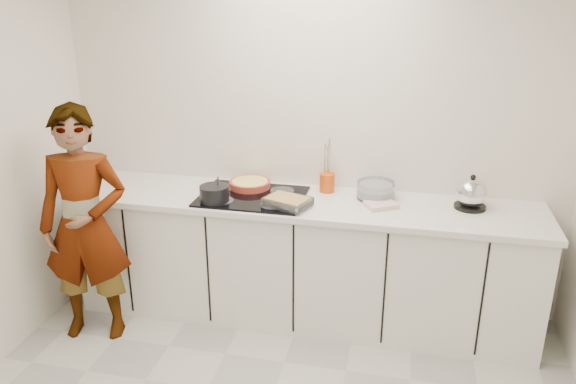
% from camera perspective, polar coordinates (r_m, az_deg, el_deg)
% --- Properties ---
extents(wall_back, '(3.60, 0.00, 2.60)m').
position_cam_1_polar(wall_back, '(4.02, 2.41, 5.98)').
color(wall_back, silver).
rests_on(wall_back, ground).
extents(base_cabinets, '(3.20, 0.58, 0.87)m').
position_cam_1_polar(base_cabinets, '(4.03, 1.41, -7.14)').
color(base_cabinets, white).
rests_on(base_cabinets, floor).
extents(countertop, '(3.24, 0.64, 0.04)m').
position_cam_1_polar(countertop, '(3.84, 1.47, -1.12)').
color(countertop, white).
rests_on(countertop, base_cabinets).
extents(hob, '(0.72, 0.54, 0.01)m').
position_cam_1_polar(hob, '(3.89, -3.65, -0.45)').
color(hob, black).
rests_on(hob, countertop).
extents(tart_dish, '(0.38, 0.38, 0.05)m').
position_cam_1_polar(tart_dish, '(4.04, -3.89, 0.85)').
color(tart_dish, '#AA392A').
rests_on(tart_dish, hob).
extents(saucepan, '(0.24, 0.24, 0.19)m').
position_cam_1_polar(saucepan, '(3.79, -7.50, -0.16)').
color(saucepan, black).
rests_on(saucepan, hob).
extents(baking_dish, '(0.34, 0.29, 0.06)m').
position_cam_1_polar(baking_dish, '(3.70, -0.05, -0.93)').
color(baking_dish, silver).
rests_on(baking_dish, hob).
extents(mixing_bowl, '(0.26, 0.26, 0.12)m').
position_cam_1_polar(mixing_bowl, '(3.89, 8.90, 0.11)').
color(mixing_bowl, silver).
rests_on(mixing_bowl, countertop).
extents(tea_towel, '(0.24, 0.23, 0.03)m').
position_cam_1_polar(tea_towel, '(3.76, 9.42, -1.31)').
color(tea_towel, white).
rests_on(tea_towel, countertop).
extents(kettle, '(0.27, 0.27, 0.23)m').
position_cam_1_polar(kettle, '(3.86, 18.11, -0.21)').
color(kettle, black).
rests_on(kettle, countertop).
extents(utensil_crock, '(0.11, 0.11, 0.13)m').
position_cam_1_polar(utensil_crock, '(3.98, 3.99, 0.96)').
color(utensil_crock, '#CF430A').
rests_on(utensil_crock, countertop).
extents(cook, '(0.66, 0.51, 1.61)m').
position_cam_1_polar(cook, '(3.93, -19.93, -3.26)').
color(cook, white).
rests_on(cook, floor).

